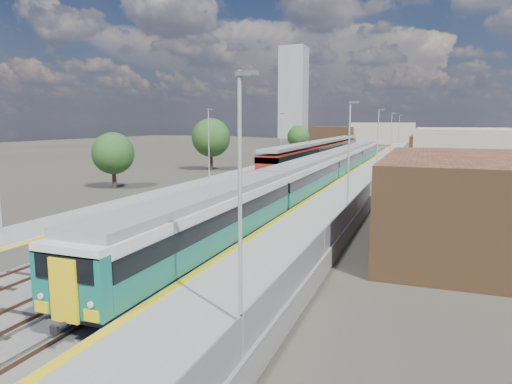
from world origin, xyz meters
The scene contains 12 objects.
ground centered at (0.00, 50.00, 0.00)m, with size 320.00×320.00×0.00m, color #47443A.
ballast_bed centered at (-2.25, 52.50, 0.03)m, with size 10.50×155.00×0.06m, color #565451.
tracks centered at (-1.65, 54.18, 0.11)m, with size 8.96×160.00×0.17m.
platform_right centered at (5.28, 52.49, 0.54)m, with size 4.70×155.00×8.52m.
platform_left centered at (-9.05, 52.49, 0.52)m, with size 4.30×155.00×8.52m.
buildings centered at (-18.12, 138.60, 10.70)m, with size 72.00×185.50×40.00m.
green_train centered at (1.50, 39.04, 2.16)m, with size 2.78×77.51×3.06m.
red_train centered at (-5.50, 69.87, 2.25)m, with size 3.01×61.05×3.80m.
tree_a centered at (-19.55, 30.00, 3.79)m, with size 4.45×4.45×6.03m.
tree_b centered at (-18.04, 50.65, 4.84)m, with size 5.67×5.67×7.68m.
tree_c centered at (-13.97, 84.54, 4.06)m, with size 4.76×4.76×6.45m.
tree_d centered at (19.24, 68.31, 3.67)m, with size 4.31×4.31×5.84m.
Camera 1 is at (11.63, -10.18, 7.06)m, focal length 32.00 mm.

